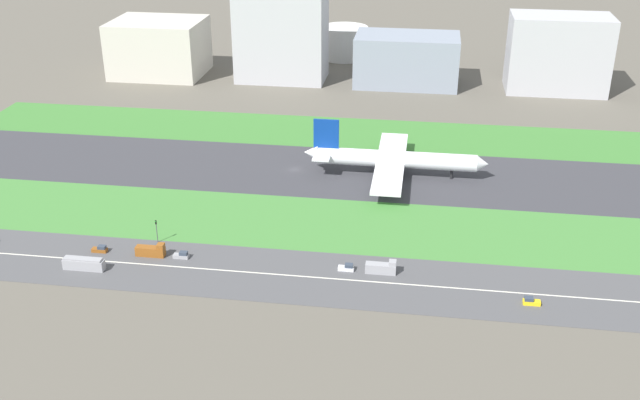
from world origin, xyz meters
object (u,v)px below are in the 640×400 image
car_0 (531,301)px  truck_0 (382,268)px  car_4 (182,255)px  hangar_building (281,35)px  truck_1 (151,251)px  office_tower (407,60)px  fuel_tank_west (345,42)px  car_2 (347,268)px  bus_0 (84,264)px  car_3 (100,249)px  airliner (392,159)px  cargo_warehouse (558,54)px  terminal_building (159,47)px  traffic_light (157,230)px  fuel_tank_centre (415,48)px

car_0 → truck_0: bearing=-14.4°
car_4 → hangar_building: 183.33m
truck_1 → office_tower: size_ratio=0.17×
office_tower → fuel_tank_west: office_tower is taller
car_2 → truck_0: (9.63, -0.00, 0.75)m
bus_0 → car_3: 10.05m
car_3 → office_tower: size_ratio=0.09×
car_4 → office_tower: office_tower is taller
car_2 → office_tower: bearing=87.4°
airliner → truck_0: bearing=-88.7°
truck_1 → hangar_building: (2.97, 182.00, 20.48)m
hangar_building → cargo_warehouse: 132.39m
truck_0 → terminal_building: size_ratio=0.19×
car_2 → terminal_building: bearing=122.7°
truck_1 → car_0: bearing=-5.4°
airliner → bus_0: airliner is taller
truck_1 → cargo_warehouse: 227.35m
car_4 → bus_0: 26.77m
traffic_light → bus_0: bearing=-129.6°
truck_0 → office_tower: size_ratio=0.17×
truck_1 → car_4: truck_1 is taller
truck_0 → car_4: (-56.98, 0.00, -0.75)m
car_2 → car_0: (48.60, -10.00, 0.00)m
car_0 → car_4: bearing=-5.9°
car_0 → truck_0: (-38.97, 10.00, 0.75)m
bus_0 → car_3: bearing=-92.2°
airliner → hangar_building: bearing=118.3°
car_4 → bus_0: size_ratio=0.38×
truck_0 → cargo_warehouse: (69.36, 182.00, 16.14)m
car_0 → traffic_light: traffic_light is taller
bus_0 → office_tower: bearing=-112.8°
car_3 → fuel_tank_west: (44.60, 227.00, 7.74)m
car_2 → terminal_building: size_ratio=0.10×
car_4 → fuel_tank_centre: size_ratio=0.20×
car_4 → traffic_light: (-9.94, 7.99, 3.37)m
car_0 → car_3: 120.80m
traffic_light → office_tower: (65.69, 174.01, 7.80)m
car_0 → terminal_building: size_ratio=0.10×
airliner → car_0: size_ratio=14.77×
car_2 → bus_0: (-72.16, -10.00, 0.90)m
truck_1 → fuel_tank_west: bearing=82.7°
terminal_building → fuel_tank_centre: bearing=19.3°
car_2 → traffic_light: (-57.29, 7.99, 3.37)m
car_0 → office_tower: bearing=-78.2°
truck_1 → cargo_warehouse: cargo_warehouse is taller
traffic_light → fuel_tank_centre: 229.59m
car_4 → car_3: 24.43m
car_2 → truck_1: 56.31m
cargo_warehouse → car_2: bearing=-113.5°
airliner → truck_1: (-64.41, -68.00, -4.56)m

